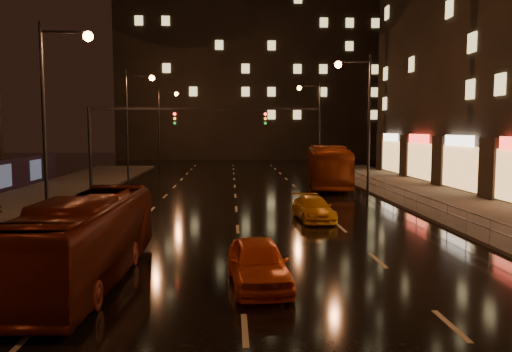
# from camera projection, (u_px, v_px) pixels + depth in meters

# --- Properties ---
(ground) EXTENTS (140.00, 140.00, 0.00)m
(ground) POSITION_uv_depth(u_px,v_px,m) (236.00, 200.00, 33.69)
(ground) COLOR black
(ground) RESTS_ON ground
(sidewalk_right) EXTENTS (7.00, 70.00, 0.15)m
(sidewalk_right) POSITION_uv_depth(u_px,v_px,m) (465.00, 209.00, 29.40)
(sidewalk_right) COLOR #38332D
(sidewalk_right) RESTS_ON ground
(building_distant) EXTENTS (44.00, 16.00, 36.00)m
(building_distant) POSITION_uv_depth(u_px,v_px,m) (256.00, 50.00, 83.92)
(building_distant) COLOR black
(building_distant) RESTS_ON ground
(traffic_signal) EXTENTS (15.31, 0.32, 6.20)m
(traffic_signal) POSITION_uv_depth(u_px,v_px,m) (159.00, 129.00, 33.00)
(traffic_signal) COLOR black
(traffic_signal) RESTS_ON ground
(railing_right) EXTENTS (0.05, 56.00, 1.00)m
(railing_right) POSITION_uv_depth(u_px,v_px,m) (394.00, 189.00, 32.14)
(railing_right) COLOR #99999E
(railing_right) RESTS_ON sidewalk_right
(bus_red) EXTENTS (2.54, 9.70, 2.68)m
(bus_red) POSITION_uv_depth(u_px,v_px,m) (86.00, 240.00, 15.43)
(bus_red) COLOR #631C0E
(bus_red) RESTS_ON ground
(bus_curb) EXTENTS (4.26, 12.45, 3.40)m
(bus_curb) POSITION_uv_depth(u_px,v_px,m) (328.00, 166.00, 41.18)
(bus_curb) COLOR maroon
(bus_curb) RESTS_ON ground
(taxi_near) EXTENTS (2.00, 4.32, 1.43)m
(taxi_near) POSITION_uv_depth(u_px,v_px,m) (258.00, 263.00, 15.07)
(taxi_near) COLOR #F35B16
(taxi_near) RESTS_ON ground
(taxi_far) EXTENTS (2.03, 4.31, 1.21)m
(taxi_far) POSITION_uv_depth(u_px,v_px,m) (313.00, 208.00, 26.12)
(taxi_far) COLOR #EEA316
(taxi_far) RESTS_ON ground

